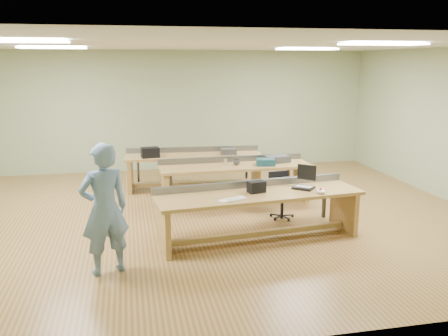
{
  "coord_description": "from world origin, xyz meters",
  "views": [
    {
      "loc": [
        -1.21,
        -8.01,
        2.72
      ],
      "look_at": [
        0.32,
        -0.6,
        1.01
      ],
      "focal_mm": 38.0,
      "sensor_mm": 36.0,
      "label": 1
    }
  ],
  "objects_px": {
    "workbench_front": "(258,204)",
    "workbench_mid": "(235,174)",
    "task_chair": "(281,201)",
    "parts_bin_teal": "(266,162)",
    "workbench_back": "(194,163)",
    "camera_bag": "(256,187)",
    "mug": "(237,162)",
    "parts_bin_grey": "(277,159)",
    "drinks_can": "(226,162)",
    "laptop_base": "(304,188)",
    "person": "(104,209)"
  },
  "relations": [
    {
      "from": "task_chair",
      "to": "drinks_can",
      "type": "height_order",
      "value": "drinks_can"
    },
    {
      "from": "workbench_back",
      "to": "drinks_can",
      "type": "distance_m",
      "value": 1.31
    },
    {
      "from": "workbench_back",
      "to": "person",
      "type": "xyz_separation_m",
      "value": [
        -1.73,
        -4.01,
        0.31
      ]
    },
    {
      "from": "person",
      "to": "camera_bag",
      "type": "distance_m",
      "value": 2.38
    },
    {
      "from": "camera_bag",
      "to": "workbench_mid",
      "type": "bearing_deg",
      "value": 73.11
    },
    {
      "from": "workbench_front",
      "to": "workbench_mid",
      "type": "bearing_deg",
      "value": 81.22
    },
    {
      "from": "person",
      "to": "parts_bin_grey",
      "type": "distance_m",
      "value": 4.35
    },
    {
      "from": "parts_bin_grey",
      "to": "person",
      "type": "bearing_deg",
      "value": -138.48
    },
    {
      "from": "camera_bag",
      "to": "parts_bin_grey",
      "type": "height_order",
      "value": "camera_bag"
    },
    {
      "from": "parts_bin_teal",
      "to": "laptop_base",
      "type": "bearing_deg",
      "value": -87.2
    },
    {
      "from": "parts_bin_teal",
      "to": "workbench_mid",
      "type": "bearing_deg",
      "value": 165.77
    },
    {
      "from": "workbench_back",
      "to": "parts_bin_grey",
      "type": "bearing_deg",
      "value": -31.88
    },
    {
      "from": "person",
      "to": "mug",
      "type": "relative_size",
      "value": 13.07
    },
    {
      "from": "workbench_front",
      "to": "parts_bin_grey",
      "type": "bearing_deg",
      "value": 58.8
    },
    {
      "from": "parts_bin_teal",
      "to": "drinks_can",
      "type": "relative_size",
      "value": 2.81
    },
    {
      "from": "workbench_mid",
      "to": "parts_bin_grey",
      "type": "distance_m",
      "value": 0.93
    },
    {
      "from": "task_chair",
      "to": "parts_bin_grey",
      "type": "distance_m",
      "value": 1.34
    },
    {
      "from": "workbench_front",
      "to": "mug",
      "type": "height_order",
      "value": "workbench_front"
    },
    {
      "from": "task_chair",
      "to": "parts_bin_teal",
      "type": "bearing_deg",
      "value": 82.91
    },
    {
      "from": "parts_bin_teal",
      "to": "camera_bag",
      "type": "bearing_deg",
      "value": -110.57
    },
    {
      "from": "camera_bag",
      "to": "parts_bin_grey",
      "type": "relative_size",
      "value": 0.56
    },
    {
      "from": "mug",
      "to": "workbench_back",
      "type": "bearing_deg",
      "value": 118.99
    },
    {
      "from": "parts_bin_grey",
      "to": "drinks_can",
      "type": "distance_m",
      "value": 1.09
    },
    {
      "from": "workbench_front",
      "to": "mug",
      "type": "bearing_deg",
      "value": 80.35
    },
    {
      "from": "parts_bin_teal",
      "to": "mug",
      "type": "xyz_separation_m",
      "value": [
        -0.55,
        0.14,
        -0.01
      ]
    },
    {
      "from": "workbench_back",
      "to": "laptop_base",
      "type": "height_order",
      "value": "workbench_back"
    },
    {
      "from": "workbench_back",
      "to": "parts_bin_teal",
      "type": "bearing_deg",
      "value": -43.74
    },
    {
      "from": "parts_bin_teal",
      "to": "parts_bin_grey",
      "type": "relative_size",
      "value": 0.77
    },
    {
      "from": "parts_bin_grey",
      "to": "mug",
      "type": "height_order",
      "value": "parts_bin_grey"
    },
    {
      "from": "laptop_base",
      "to": "camera_bag",
      "type": "distance_m",
      "value": 0.79
    },
    {
      "from": "workbench_mid",
      "to": "parts_bin_teal",
      "type": "relative_size",
      "value": 8.42
    },
    {
      "from": "task_chair",
      "to": "drinks_can",
      "type": "distance_m",
      "value": 1.45
    },
    {
      "from": "workbench_back",
      "to": "workbench_mid",
      "type": "bearing_deg",
      "value": -57.77
    },
    {
      "from": "laptop_base",
      "to": "workbench_front",
      "type": "bearing_deg",
      "value": -133.35
    },
    {
      "from": "laptop_base",
      "to": "parts_bin_grey",
      "type": "xyz_separation_m",
      "value": [
        0.23,
        2.04,
        0.05
      ]
    },
    {
      "from": "parts_bin_teal",
      "to": "mug",
      "type": "bearing_deg",
      "value": 165.45
    },
    {
      "from": "workbench_front",
      "to": "laptop_base",
      "type": "bearing_deg",
      "value": -1.01
    },
    {
      "from": "workbench_front",
      "to": "workbench_back",
      "type": "xyz_separation_m",
      "value": [
        -0.55,
        3.23,
        -0.01
      ]
    },
    {
      "from": "workbench_front",
      "to": "mug",
      "type": "relative_size",
      "value": 24.61
    },
    {
      "from": "workbench_front",
      "to": "workbench_mid",
      "type": "relative_size",
      "value": 1.1
    },
    {
      "from": "workbench_mid",
      "to": "parts_bin_teal",
      "type": "distance_m",
      "value": 0.65
    },
    {
      "from": "workbench_back",
      "to": "camera_bag",
      "type": "bearing_deg",
      "value": -76.64
    },
    {
      "from": "laptop_base",
      "to": "drinks_can",
      "type": "height_order",
      "value": "drinks_can"
    },
    {
      "from": "drinks_can",
      "to": "camera_bag",
      "type": "bearing_deg",
      "value": -88.14
    },
    {
      "from": "camera_bag",
      "to": "task_chair",
      "type": "distance_m",
      "value": 1.27
    },
    {
      "from": "laptop_base",
      "to": "parts_bin_grey",
      "type": "distance_m",
      "value": 2.06
    },
    {
      "from": "workbench_back",
      "to": "camera_bag",
      "type": "xyz_separation_m",
      "value": [
        0.51,
        -3.22,
        0.28
      ]
    },
    {
      "from": "laptop_base",
      "to": "parts_bin_grey",
      "type": "relative_size",
      "value": 0.67
    },
    {
      "from": "workbench_back",
      "to": "camera_bag",
      "type": "distance_m",
      "value": 3.27
    },
    {
      "from": "workbench_mid",
      "to": "parts_bin_teal",
      "type": "bearing_deg",
      "value": -15.48
    }
  ]
}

